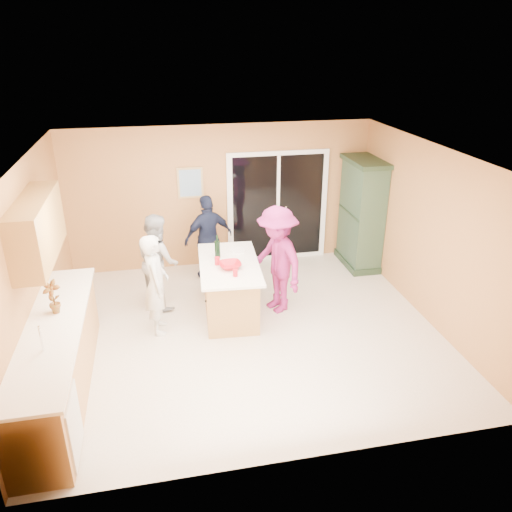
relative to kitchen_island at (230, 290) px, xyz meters
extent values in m
plane|color=silver|center=(0.17, -0.58, -0.40)|extent=(5.50, 5.50, 0.00)
cube|color=white|center=(0.17, -0.58, 2.20)|extent=(5.50, 5.00, 0.10)
cube|color=tan|center=(0.17, 1.92, 0.90)|extent=(5.50, 0.10, 2.60)
cube|color=tan|center=(0.17, -3.08, 0.90)|extent=(5.50, 0.10, 2.60)
cube|color=tan|center=(-2.58, -0.58, 0.90)|extent=(0.10, 5.00, 2.60)
cube|color=tan|center=(2.92, -0.58, 0.90)|extent=(0.10, 5.00, 2.60)
cube|color=tan|center=(-2.28, -1.48, 0.05)|extent=(0.60, 3.00, 0.90)
cube|color=silver|center=(-2.27, -2.58, 0.00)|extent=(0.62, 0.60, 0.72)
cube|color=white|center=(-2.27, -1.48, 0.52)|extent=(0.65, 3.05, 0.04)
cylinder|color=silver|center=(-2.28, -1.98, 0.69)|extent=(0.02, 0.02, 0.30)
cube|color=tan|center=(-2.41, -0.78, 1.47)|extent=(0.35, 1.60, 0.75)
cube|color=white|center=(1.22, 1.89, 0.65)|extent=(1.90, 0.05, 2.10)
cube|color=black|center=(1.22, 1.87, 0.65)|extent=(1.70, 0.03, 1.94)
cube|color=white|center=(1.22, 1.87, 0.65)|extent=(0.06, 0.04, 1.94)
cube|color=silver|center=(1.37, 1.86, 0.60)|extent=(0.02, 0.03, 0.12)
cube|color=tan|center=(-0.38, 1.90, 1.20)|extent=(0.46, 0.03, 0.56)
cube|color=#5178A8|center=(-0.38, 1.89, 1.20)|extent=(0.38, 0.02, 0.48)
cube|color=tan|center=(0.00, 0.00, 0.01)|extent=(0.84, 1.49, 0.82)
cube|color=white|center=(0.00, 0.00, 0.44)|extent=(0.99, 1.68, 0.04)
cube|color=black|center=(0.00, 0.00, -0.35)|extent=(0.76, 1.41, 0.09)
cube|color=#203420|center=(2.66, 1.32, -0.34)|extent=(0.56, 1.06, 0.12)
cube|color=#334C34|center=(2.66, 1.32, 0.60)|extent=(0.50, 1.00, 1.87)
cube|color=#203420|center=(2.66, 1.32, 1.57)|extent=(0.58, 1.10, 0.08)
imported|color=silver|center=(-1.09, -0.29, 0.35)|extent=(0.37, 0.55, 1.50)
imported|color=#B1B0B3|center=(-1.05, 0.51, 0.36)|extent=(0.80, 0.89, 1.52)
imported|color=#1A1B39|center=(-0.16, 1.31, 0.36)|extent=(0.97, 0.64, 1.53)
imported|color=#9B2170|center=(0.74, -0.03, 0.45)|extent=(0.99, 1.25, 1.70)
imported|color=red|center=(-0.01, -0.17, 0.50)|extent=(0.35, 0.35, 0.08)
imported|color=#B01A11|center=(-2.28, -1.18, 0.75)|extent=(0.26, 0.23, 0.42)
cylinder|color=red|center=(0.02, -0.46, 0.51)|extent=(0.08, 0.08, 0.10)
cylinder|color=red|center=(-0.18, -0.02, 0.51)|extent=(0.09, 0.09, 0.12)
cylinder|color=black|center=(-0.14, 0.24, 0.59)|extent=(0.08, 0.08, 0.27)
cylinder|color=black|center=(-0.14, 0.24, 0.77)|extent=(0.03, 0.03, 0.10)
cylinder|color=white|center=(0.21, 0.43, 0.46)|extent=(0.27, 0.27, 0.02)
camera|label=1|loc=(-0.97, -6.75, 3.58)|focal=35.00mm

